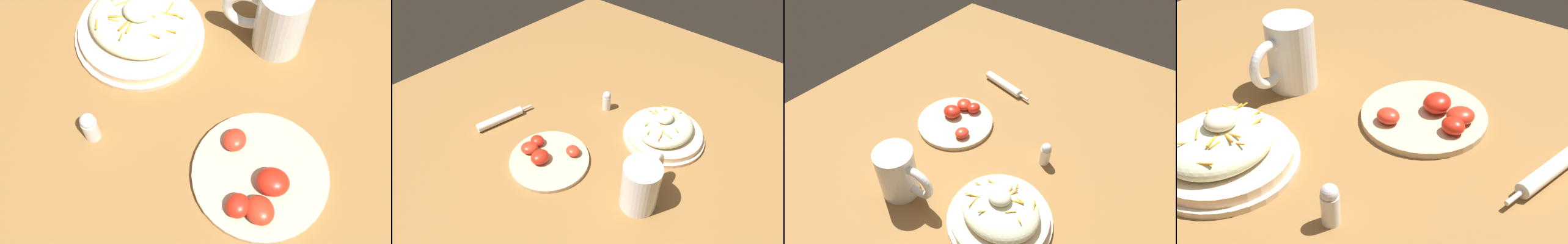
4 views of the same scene
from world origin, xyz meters
The scene contains 6 objects.
ground_plane centered at (0.00, 0.00, 0.00)m, with size 1.43×1.43×0.00m, color olive.
salad_plate centered at (0.05, -0.15, 0.03)m, with size 0.24×0.24×0.10m.
beer_mug centered at (-0.18, -0.22, 0.06)m, with size 0.15×0.09×0.13m.
napkin_roll centered at (-0.22, 0.27, 0.01)m, with size 0.18×0.05×0.03m.
tomato_plate centered at (-0.23, 0.04, 0.01)m, with size 0.22×0.22×0.04m.
salt_shaker centered at (0.05, 0.06, 0.03)m, with size 0.03×0.03×0.07m.
Camera 3 is at (0.27, -0.50, 0.68)m, focal length 31.41 mm.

